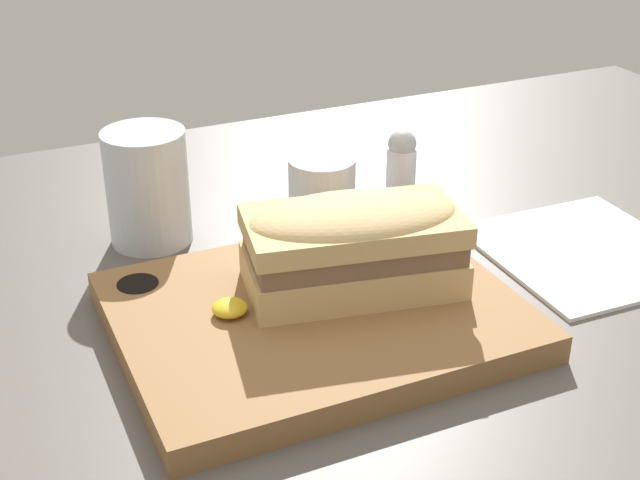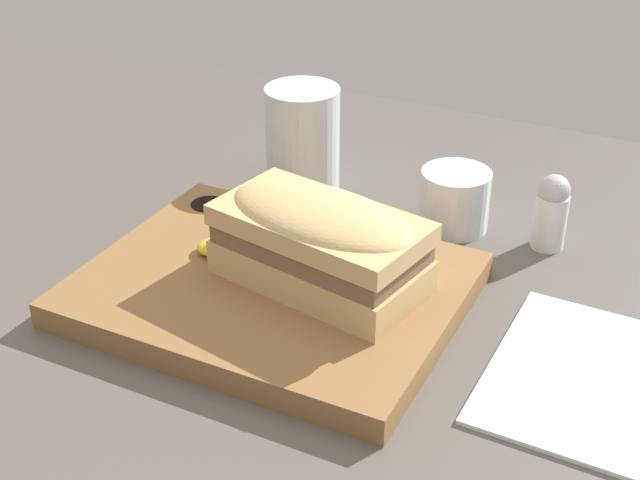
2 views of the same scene
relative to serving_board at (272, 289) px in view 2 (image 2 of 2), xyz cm
name	(u,v)px [view 2 (image 2 of 2)]	position (x,y,z in cm)	size (l,w,h in cm)	color
dining_table	(247,293)	(-3.41, 1.25, -2.21)	(156.02, 97.27, 2.00)	#56514C
serving_board	(272,289)	(0.00, 0.00, 0.00)	(31.90, 25.23, 2.47)	olive
sandwich	(321,238)	(4.10, 1.44, 5.39)	(19.06, 12.37, 7.79)	tan
mustard_dollop	(214,246)	(-6.77, 1.39, 1.77)	(2.85, 2.85, 1.14)	gold
water_glass	(303,145)	(-8.01, 21.19, 3.68)	(7.96, 7.96, 11.27)	silver
wine_glass	(454,202)	(9.72, 19.83, 1.54)	(6.95, 6.95, 6.09)	silver
napkin	(611,387)	(28.98, 0.96, -1.01)	(18.46, 19.38, 0.40)	white
salt_shaker	(551,211)	(19.19, 20.14, 2.65)	(3.18, 3.18, 7.60)	white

